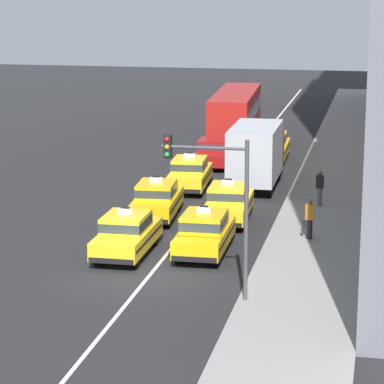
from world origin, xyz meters
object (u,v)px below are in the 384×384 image
at_px(taxi_left_third, 190,173).
at_px(box_truck_right_third, 257,152).
at_px(pedestrian_mid_block, 320,188).
at_px(sedan_left_fourth, 213,152).
at_px(bus_left_fifth, 236,113).
at_px(pedestrian_near_crosswalk, 309,219).
at_px(taxi_right_second, 229,202).
at_px(taxi_left_nearest, 127,233).
at_px(taxi_right_nearest, 204,232).
at_px(taxi_left_second, 157,199).
at_px(taxi_right_fourth, 272,146).
at_px(traffic_light_pole, 217,190).

height_order(taxi_left_third, box_truck_right_third, box_truck_right_third).
bearing_deg(pedestrian_mid_block, sedan_left_fourth, 126.97).
bearing_deg(bus_left_fifth, pedestrian_near_crosswalk, -73.96).
xyz_separation_m(bus_left_fifth, taxi_right_second, (3.13, -21.39, -0.94)).
relative_size(taxi_left_nearest, pedestrian_near_crosswalk, 2.77).
distance_m(taxi_right_nearest, pedestrian_mid_block, 9.21).
distance_m(taxi_left_second, taxi_right_fourth, 15.09).
bearing_deg(pedestrian_near_crosswalk, sedan_left_fourth, 114.43).
height_order(taxi_right_nearest, box_truck_right_third, box_truck_right_third).
bearing_deg(taxi_right_second, box_truck_right_third, 88.24).
xyz_separation_m(taxi_left_second, sedan_left_fourth, (0.30, 12.25, -0.03)).
xyz_separation_m(taxi_right_nearest, taxi_right_fourth, (0.24, 19.73, 0.00)).
bearing_deg(sedan_left_fourth, traffic_light_pole, -79.23).
bearing_deg(traffic_light_pole, pedestrian_near_crosswalk, 73.03).
bearing_deg(box_truck_right_third, taxi_right_fourth, 90.64).
distance_m(bus_left_fifth, taxi_right_second, 21.64).
xyz_separation_m(bus_left_fifth, box_truck_right_third, (3.36, -13.91, -0.04)).
relative_size(taxi_right_nearest, taxi_right_fourth, 1.00).
distance_m(sedan_left_fourth, bus_left_fifth, 9.28).
distance_m(taxi_left_nearest, pedestrian_near_crosswalk, 7.55).
height_order(taxi_left_second, taxi_left_third, same).
xyz_separation_m(taxi_left_second, bus_left_fifth, (0.12, 21.48, 0.94)).
bearing_deg(bus_left_fifth, taxi_left_nearest, -89.74).
xyz_separation_m(taxi_left_nearest, box_truck_right_third, (3.24, 13.42, 0.90)).
bearing_deg(taxi_right_fourth, box_truck_right_third, -89.36).
xyz_separation_m(taxi_left_nearest, taxi_right_second, (3.01, 5.95, 0.00)).
distance_m(box_truck_right_third, traffic_light_pole, 18.17).
distance_m(taxi_right_second, pedestrian_mid_block, 4.97).
bearing_deg(bus_left_fifth, pedestrian_mid_block, -69.18).
bearing_deg(taxi_left_third, traffic_light_pole, -75.13).
distance_m(sedan_left_fourth, traffic_light_pole, 23.30).
relative_size(taxi_left_second, taxi_left_third, 1.00).
height_order(taxi_left_third, bus_left_fifth, bus_left_fifth).
bearing_deg(pedestrian_mid_block, bus_left_fifth, 110.82).
relative_size(taxi_left_nearest, traffic_light_pole, 0.82).
height_order(taxi_left_third, taxi_right_fourth, same).
distance_m(taxi_right_second, taxi_right_fourth, 14.61).
distance_m(box_truck_right_third, pedestrian_mid_block, 5.58).
relative_size(taxi_right_fourth, traffic_light_pole, 0.82).
bearing_deg(bus_left_fifth, taxi_left_third, -89.50).
distance_m(bus_left_fifth, traffic_light_pole, 32.31).
bearing_deg(pedestrian_near_crosswalk, pedestrian_mid_block, 90.10).
relative_size(taxi_left_third, bus_left_fifth, 0.41).
bearing_deg(taxi_right_second, sedan_left_fourth, 103.62).
relative_size(bus_left_fifth, pedestrian_mid_block, 6.86).
bearing_deg(taxi_right_nearest, taxi_right_fourth, 89.30).
xyz_separation_m(taxi_left_nearest, taxi_right_fourth, (3.16, 20.56, 0.00)).
distance_m(taxi_left_third, traffic_light_pole, 17.27).
relative_size(taxi_left_nearest, taxi_right_second, 0.99).
xyz_separation_m(taxi_left_second, traffic_light_pole, (4.62, -10.45, 2.94)).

